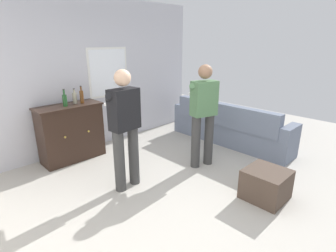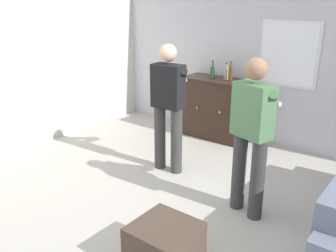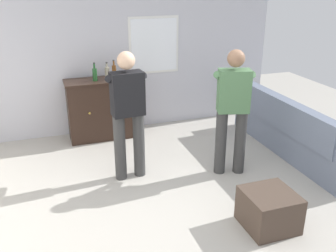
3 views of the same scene
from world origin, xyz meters
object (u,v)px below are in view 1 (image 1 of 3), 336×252
object	(u,v)px
bottle_liquor_amber	(75,98)
person_standing_right	(203,112)
couch	(228,128)
sideboard_cabinet	(71,133)
bottle_spirits_clear	(65,100)
person_standing_left	(124,125)
ottoman	(266,184)
bottle_wine_green	(82,96)

from	to	relation	value
bottle_liquor_amber	person_standing_right	size ratio (longest dim) A/B	0.16
couch	bottle_liquor_amber	world-z (taller)	bottle_liquor_amber
sideboard_cabinet	bottle_liquor_amber	xyz separation A→B (m)	(0.15, 0.02, 0.59)
bottle_spirits_clear	person_standing_left	size ratio (longest dim) A/B	0.17
sideboard_cabinet	bottle_liquor_amber	size ratio (longest dim) A/B	4.08
sideboard_cabinet	ottoman	distance (m)	3.25
bottle_liquor_amber	ottoman	world-z (taller)	bottle_liquor_amber
sideboard_cabinet	bottle_spirits_clear	distance (m)	0.60
bottle_wine_green	bottle_liquor_amber	bearing A→B (deg)	154.01
couch	bottle_wine_green	xyz separation A→B (m)	(-2.35, 1.47, 0.77)
bottle_wine_green	sideboard_cabinet	bearing A→B (deg)	174.10
sideboard_cabinet	bottle_spirits_clear	xyz separation A→B (m)	(-0.06, -0.05, 0.60)
bottle_wine_green	bottle_liquor_amber	xyz separation A→B (m)	(-0.10, 0.05, -0.02)
person_standing_left	person_standing_right	world-z (taller)	same
bottle_spirits_clear	person_standing_right	bearing A→B (deg)	-48.52
couch	bottle_liquor_amber	size ratio (longest dim) A/B	9.76
sideboard_cabinet	person_standing_right	bearing A→B (deg)	-50.43
bottle_wine_green	ottoman	world-z (taller)	bottle_wine_green
bottle_spirits_clear	ottoman	world-z (taller)	bottle_spirits_clear
bottle_spirits_clear	person_standing_left	bearing A→B (deg)	-81.97
bottle_wine_green	ottoman	bearing A→B (deg)	-70.80
sideboard_cabinet	bottle_wine_green	xyz separation A→B (m)	(0.25, -0.03, 0.61)
sideboard_cabinet	ottoman	bearing A→B (deg)	-66.79
bottle_wine_green	person_standing_left	world-z (taller)	person_standing_left
bottle_wine_green	bottle_spirits_clear	distance (m)	0.31
sideboard_cabinet	person_standing_left	xyz separation A→B (m)	(0.14, -1.44, 0.44)
bottle_liquor_amber	person_standing_left	xyz separation A→B (m)	(-0.01, -1.46, -0.15)
bottle_liquor_amber	person_standing_right	distance (m)	2.20
couch	bottle_spirits_clear	size ratio (longest dim) A/B	8.97
bottle_wine_green	bottle_spirits_clear	world-z (taller)	bottle_wine_green
bottle_wine_green	person_standing_right	world-z (taller)	person_standing_right
bottle_wine_green	person_standing_left	distance (m)	1.42
ottoman	person_standing_right	world-z (taller)	person_standing_right
bottle_liquor_amber	bottle_spirits_clear	xyz separation A→B (m)	(-0.21, -0.07, 0.01)
sideboard_cabinet	person_standing_right	xyz separation A→B (m)	(1.45, -1.75, 0.44)
bottle_spirits_clear	ottoman	distance (m)	3.34
couch	person_standing_left	distance (m)	2.54
person_standing_right	ottoman	bearing A→B (deg)	-97.81
bottle_spirits_clear	bottle_liquor_amber	bearing A→B (deg)	18.98
bottle_wine_green	bottle_spirits_clear	xyz separation A→B (m)	(-0.31, -0.02, -0.01)
sideboard_cabinet	ottoman	world-z (taller)	sideboard_cabinet
bottle_wine_green	bottle_liquor_amber	size ratio (longest dim) A/B	1.14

